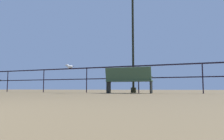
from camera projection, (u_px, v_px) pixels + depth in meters
The scene contains 4 objects.
pier_railing at pixel (139, 72), 8.16m from camera, with size 23.62×0.05×1.11m.
bench_near_left at pixel (128, 79), 7.57m from camera, with size 1.74×0.68×0.96m.
lamppost_center at pixel (133, 24), 8.62m from camera, with size 0.33×0.33×4.56m.
seagull_on_rail at pixel (70, 66), 9.36m from camera, with size 0.40×0.25×0.19m.
Camera 1 is at (1.95, -0.08, 0.18)m, focal length 32.49 mm.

